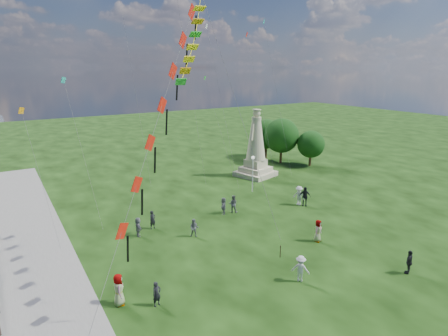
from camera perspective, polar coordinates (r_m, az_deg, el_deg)
waterfront at (r=27.14m, az=-28.86°, el=-15.15°), size 200.00×200.00×1.51m
statue at (r=44.94m, az=4.88°, el=2.54°), size 4.91×4.91×8.06m
lamppost at (r=39.16m, az=4.41°, el=0.30°), size 0.36×0.36×3.88m
tree_row at (r=52.37m, az=8.82°, el=4.72°), size 6.45×10.80×6.15m
person_0 at (r=21.99m, az=-10.21°, el=-18.37°), size 0.60×0.47×1.44m
person_1 at (r=29.39m, az=-4.55°, el=-9.11°), size 0.84×0.77×1.47m
person_2 at (r=24.18m, az=11.59°, el=-14.78°), size 1.11×1.20×1.68m
person_3 at (r=27.19m, az=26.38°, el=-12.70°), size 1.05×0.81×1.60m
person_4 at (r=29.43m, az=14.12°, el=-9.26°), size 0.97×0.80×1.71m
person_5 at (r=30.20m, az=-12.96°, el=-8.72°), size 0.91×1.52×1.53m
person_6 at (r=31.26m, az=-10.82°, el=-7.76°), size 0.63×0.49×1.54m
person_7 at (r=34.02m, az=1.40°, el=-5.48°), size 0.92×0.88×1.63m
person_8 at (r=36.52m, az=11.35°, el=-4.13°), size 0.94×1.33×1.86m
person_9 at (r=36.39m, az=12.21°, el=-4.24°), size 1.17×1.16×1.86m
person_10 at (r=22.39m, az=-15.75°, el=-17.43°), size 0.74×1.00×1.86m
person_11 at (r=33.73m, az=-0.08°, el=-5.75°), size 1.28×1.52×1.53m
red_kite_train at (r=21.25m, az=-9.50°, el=8.46°), size 10.55×9.35×16.70m
small_kites at (r=41.65m, az=-6.37°, el=15.87°), size 28.41×18.66×24.30m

